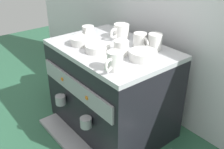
{
  "coord_description": "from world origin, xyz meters",
  "views": [
    {
      "loc": [
        0.97,
        -0.77,
        0.99
      ],
      "look_at": [
        0.0,
        0.0,
        0.33
      ],
      "focal_mm": 41.86,
      "sensor_mm": 36.0,
      "label": 1
    }
  ],
  "objects_px": {
    "ceramic_cup_4": "(141,40)",
    "ceramic_cup_5": "(121,47)",
    "ceramic_cup_3": "(155,41)",
    "ceramic_bowl_1": "(82,41)",
    "ceramic_cup_0": "(114,61)",
    "coffee_grinder": "(66,64)",
    "ceramic_cup_1": "(121,31)",
    "ceramic_bowl_0": "(98,48)",
    "espresso_machine": "(111,89)",
    "ceramic_bowl_2": "(143,55)",
    "ceramic_cup_2": "(88,32)"
  },
  "relations": [
    {
      "from": "ceramic_cup_0",
      "to": "ceramic_cup_4",
      "type": "bearing_deg",
      "value": 114.48
    },
    {
      "from": "ceramic_cup_4",
      "to": "coffee_grinder",
      "type": "xyz_separation_m",
      "value": [
        -0.58,
        -0.12,
        -0.31
      ]
    },
    {
      "from": "ceramic_bowl_1",
      "to": "ceramic_cup_5",
      "type": "bearing_deg",
      "value": 17.71
    },
    {
      "from": "ceramic_cup_4",
      "to": "ceramic_bowl_1",
      "type": "height_order",
      "value": "ceramic_cup_4"
    },
    {
      "from": "ceramic_bowl_2",
      "to": "ceramic_cup_0",
      "type": "bearing_deg",
      "value": -88.97
    },
    {
      "from": "ceramic_cup_5",
      "to": "coffee_grinder",
      "type": "bearing_deg",
      "value": 178.35
    },
    {
      "from": "ceramic_cup_1",
      "to": "ceramic_bowl_1",
      "type": "relative_size",
      "value": 1.09
    },
    {
      "from": "ceramic_cup_0",
      "to": "ceramic_cup_2",
      "type": "relative_size",
      "value": 1.27
    },
    {
      "from": "ceramic_cup_1",
      "to": "espresso_machine",
      "type": "bearing_deg",
      "value": -59.47
    },
    {
      "from": "ceramic_cup_5",
      "to": "ceramic_cup_4",
      "type": "bearing_deg",
      "value": 95.93
    },
    {
      "from": "espresso_machine",
      "to": "ceramic_bowl_0",
      "type": "relative_size",
      "value": 5.2
    },
    {
      "from": "ceramic_cup_0",
      "to": "coffee_grinder",
      "type": "height_order",
      "value": "ceramic_cup_0"
    },
    {
      "from": "espresso_machine",
      "to": "ceramic_cup_0",
      "type": "xyz_separation_m",
      "value": [
        0.21,
        -0.15,
        0.29
      ]
    },
    {
      "from": "ceramic_cup_3",
      "to": "espresso_machine",
      "type": "bearing_deg",
      "value": -134.52
    },
    {
      "from": "ceramic_bowl_1",
      "to": "ceramic_bowl_2",
      "type": "distance_m",
      "value": 0.35
    },
    {
      "from": "ceramic_bowl_0",
      "to": "ceramic_cup_5",
      "type": "bearing_deg",
      "value": 33.34
    },
    {
      "from": "ceramic_cup_0",
      "to": "ceramic_bowl_1",
      "type": "relative_size",
      "value": 0.93
    },
    {
      "from": "ceramic_cup_2",
      "to": "ceramic_cup_0",
      "type": "bearing_deg",
      "value": -18.85
    },
    {
      "from": "ceramic_bowl_1",
      "to": "coffee_grinder",
      "type": "height_order",
      "value": "ceramic_bowl_1"
    },
    {
      "from": "ceramic_cup_3",
      "to": "coffee_grinder",
      "type": "relative_size",
      "value": 0.25
    },
    {
      "from": "ceramic_bowl_0",
      "to": "ceramic_bowl_2",
      "type": "height_order",
      "value": "ceramic_bowl_2"
    },
    {
      "from": "ceramic_cup_0",
      "to": "ceramic_cup_3",
      "type": "xyz_separation_m",
      "value": [
        -0.06,
        0.31,
        -0.0
      ]
    },
    {
      "from": "ceramic_cup_0",
      "to": "ceramic_bowl_2",
      "type": "height_order",
      "value": "ceramic_cup_0"
    },
    {
      "from": "ceramic_bowl_0",
      "to": "ceramic_bowl_2",
      "type": "bearing_deg",
      "value": 27.92
    },
    {
      "from": "ceramic_cup_1",
      "to": "ceramic_cup_3",
      "type": "xyz_separation_m",
      "value": [
        0.23,
        0.03,
        0.0
      ]
    },
    {
      "from": "espresso_machine",
      "to": "coffee_grinder",
      "type": "height_order",
      "value": "espresso_machine"
    },
    {
      "from": "ceramic_bowl_2",
      "to": "ceramic_cup_2",
      "type": "bearing_deg",
      "value": -174.67
    },
    {
      "from": "ceramic_cup_3",
      "to": "ceramic_bowl_1",
      "type": "relative_size",
      "value": 0.9
    },
    {
      "from": "espresso_machine",
      "to": "ceramic_cup_5",
      "type": "distance_m",
      "value": 0.3
    },
    {
      "from": "ceramic_cup_2",
      "to": "ceramic_bowl_2",
      "type": "bearing_deg",
      "value": 5.33
    },
    {
      "from": "ceramic_cup_5",
      "to": "ceramic_bowl_0",
      "type": "height_order",
      "value": "ceramic_cup_5"
    },
    {
      "from": "ceramic_cup_5",
      "to": "ceramic_cup_1",
      "type": "bearing_deg",
      "value": 139.86
    },
    {
      "from": "ceramic_bowl_1",
      "to": "ceramic_bowl_2",
      "type": "height_order",
      "value": "ceramic_bowl_2"
    },
    {
      "from": "ceramic_cup_0",
      "to": "ceramic_cup_1",
      "type": "distance_m",
      "value": 0.39
    },
    {
      "from": "ceramic_bowl_0",
      "to": "ceramic_cup_4",
      "type": "bearing_deg",
      "value": 68.44
    },
    {
      "from": "ceramic_bowl_1",
      "to": "ceramic_cup_0",
      "type": "bearing_deg",
      "value": -9.45
    },
    {
      "from": "ceramic_cup_4",
      "to": "ceramic_cup_5",
      "type": "distance_m",
      "value": 0.14
    },
    {
      "from": "ceramic_cup_0",
      "to": "ceramic_bowl_0",
      "type": "distance_m",
      "value": 0.22
    },
    {
      "from": "ceramic_cup_1",
      "to": "ceramic_cup_4",
      "type": "distance_m",
      "value": 0.16
    },
    {
      "from": "ceramic_cup_2",
      "to": "ceramic_bowl_1",
      "type": "distance_m",
      "value": 0.1
    },
    {
      "from": "ceramic_cup_0",
      "to": "ceramic_cup_5",
      "type": "height_order",
      "value": "ceramic_cup_0"
    },
    {
      "from": "ceramic_cup_1",
      "to": "ceramic_cup_5",
      "type": "xyz_separation_m",
      "value": [
        0.17,
        -0.15,
        -0.0
      ]
    },
    {
      "from": "ceramic_cup_1",
      "to": "coffee_grinder",
      "type": "relative_size",
      "value": 0.3
    },
    {
      "from": "ceramic_cup_4",
      "to": "ceramic_cup_1",
      "type": "bearing_deg",
      "value": 178.33
    },
    {
      "from": "ceramic_cup_2",
      "to": "ceramic_cup_4",
      "type": "bearing_deg",
      "value": 26.36
    },
    {
      "from": "ceramic_cup_2",
      "to": "ceramic_bowl_0",
      "type": "distance_m",
      "value": 0.2
    },
    {
      "from": "ceramic_cup_3",
      "to": "ceramic_cup_4",
      "type": "xyz_separation_m",
      "value": [
        -0.07,
        -0.04,
        -0.0
      ]
    },
    {
      "from": "ceramic_cup_3",
      "to": "ceramic_cup_4",
      "type": "height_order",
      "value": "ceramic_cup_3"
    },
    {
      "from": "espresso_machine",
      "to": "ceramic_bowl_1",
      "type": "xyz_separation_m",
      "value": [
        -0.13,
        -0.09,
        0.27
      ]
    },
    {
      "from": "ceramic_cup_0",
      "to": "coffee_grinder",
      "type": "bearing_deg",
      "value": 168.38
    }
  ]
}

